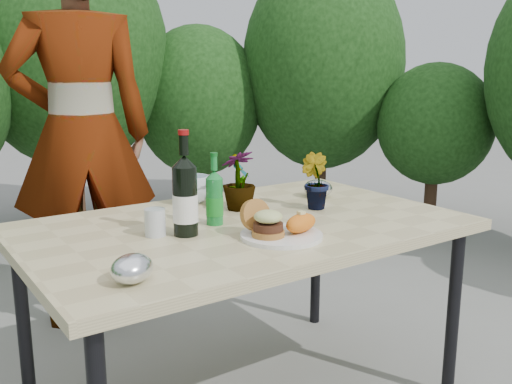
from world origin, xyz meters
TOP-DOWN VIEW (x-y plane):
  - patio_table at (0.00, 0.00)m, footprint 1.60×1.00m
  - shrub_hedge at (0.26, 1.70)m, footprint 6.97×5.19m
  - dinner_plate at (-0.00, -0.24)m, footprint 0.28×0.28m
  - burger_stack at (-0.06, -0.22)m, footprint 0.11×0.16m
  - sweet_potato at (0.06, -0.26)m, footprint 0.17×0.12m
  - grilled_veg at (0.01, -0.14)m, footprint 0.08×0.05m
  - wine_bottle at (-0.25, -0.02)m, footprint 0.09×0.09m
  - sparkling_water at (-0.10, 0.04)m, footprint 0.06×0.06m
  - plastic_cup at (-0.35, 0.03)m, footprint 0.07×0.07m
  - seedling_left at (0.13, 0.23)m, footprint 0.12×0.12m
  - seedling_mid at (0.36, 0.02)m, footprint 0.11×0.13m
  - seedling_right at (0.09, 0.18)m, footprint 0.15×0.15m
  - blue_bowl at (-0.01, 0.38)m, footprint 0.20×0.20m
  - foil_packet_left at (-0.58, -0.34)m, footprint 0.17×0.17m
  - foil_packet_right at (0.51, 0.17)m, footprint 0.16×0.17m
  - person at (-0.23, 1.13)m, footprint 0.81×0.63m

SIDE VIEW (x-z plane):
  - patio_table at x=0.00m, z-range 0.32..1.07m
  - dinner_plate at x=0.00m, z-range 0.75..0.76m
  - grilled_veg at x=0.01m, z-range 0.76..0.79m
  - foil_packet_left at x=-0.58m, z-range 0.75..0.83m
  - foil_packet_right at x=0.51m, z-range 0.75..0.83m
  - sweet_potato at x=0.06m, z-range 0.77..0.83m
  - plastic_cup at x=-0.35m, z-range 0.75..0.84m
  - blue_bowl at x=-0.01m, z-range 0.75..0.87m
  - burger_stack at x=-0.06m, z-range 0.75..0.87m
  - sparkling_water at x=-0.10m, z-range 0.71..0.98m
  - seedling_left at x=0.13m, z-range 0.75..0.95m
  - seedling_mid at x=0.36m, z-range 0.75..0.98m
  - seedling_right at x=0.09m, z-range 0.75..0.99m
  - wine_bottle at x=-0.25m, z-range 0.70..1.06m
  - person at x=-0.23m, z-range 0.00..1.97m
  - shrub_hedge at x=0.26m, z-range 0.02..2.41m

